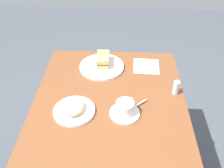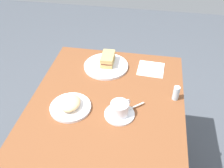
{
  "view_description": "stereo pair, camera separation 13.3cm",
  "coord_description": "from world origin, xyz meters",
  "px_view_note": "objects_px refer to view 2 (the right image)",
  "views": [
    {
      "loc": [
        0.81,
        0.05,
        1.62
      ],
      "look_at": [
        -0.21,
        0.01,
        0.76
      ],
      "focal_mm": 40.2,
      "sensor_mm": 36.0,
      "label": 1
    },
    {
      "loc": [
        0.79,
        0.18,
        1.62
      ],
      "look_at": [
        -0.21,
        0.01,
        0.76
      ],
      "focal_mm": 40.2,
      "sensor_mm": 36.0,
      "label": 2
    }
  ],
  "objects_px": {
    "sandwich_plate": "(106,66)",
    "side_plate": "(71,107)",
    "dining_table": "(103,135)",
    "napkin": "(151,69)",
    "spoon": "(133,107)",
    "salt_shaker": "(176,93)",
    "coffee_cup": "(120,108)",
    "coffee_saucer": "(119,114)",
    "sandwich_front": "(108,59)"
  },
  "relations": [
    {
      "from": "dining_table",
      "to": "side_plate",
      "type": "xyz_separation_m",
      "value": [
        -0.03,
        -0.17,
        0.14
      ]
    },
    {
      "from": "sandwich_front",
      "to": "salt_shaker",
      "type": "distance_m",
      "value": 0.46
    },
    {
      "from": "coffee_saucer",
      "to": "napkin",
      "type": "distance_m",
      "value": 0.42
    },
    {
      "from": "sandwich_plate",
      "to": "coffee_cup",
      "type": "distance_m",
      "value": 0.4
    },
    {
      "from": "coffee_saucer",
      "to": "salt_shaker",
      "type": "xyz_separation_m",
      "value": [
        -0.16,
        0.26,
        0.03
      ]
    },
    {
      "from": "sandwich_front",
      "to": "coffee_cup",
      "type": "height_order",
      "value": "coffee_cup"
    },
    {
      "from": "coffee_cup",
      "to": "napkin",
      "type": "bearing_deg",
      "value": 162.07
    },
    {
      "from": "coffee_saucer",
      "to": "coffee_cup",
      "type": "height_order",
      "value": "coffee_cup"
    },
    {
      "from": "sandwich_plate",
      "to": "sandwich_front",
      "type": "distance_m",
      "value": 0.04
    },
    {
      "from": "sandwich_front",
      "to": "salt_shaker",
      "type": "relative_size",
      "value": 1.64
    },
    {
      "from": "sandwich_plate",
      "to": "dining_table",
      "type": "bearing_deg",
      "value": 8.53
    },
    {
      "from": "sandwich_front",
      "to": "coffee_saucer",
      "type": "distance_m",
      "value": 0.42
    },
    {
      "from": "coffee_saucer",
      "to": "side_plate",
      "type": "bearing_deg",
      "value": -90.83
    },
    {
      "from": "side_plate",
      "to": "salt_shaker",
      "type": "height_order",
      "value": "salt_shaker"
    },
    {
      "from": "dining_table",
      "to": "napkin",
      "type": "distance_m",
      "value": 0.49
    },
    {
      "from": "sandwich_front",
      "to": "napkin",
      "type": "distance_m",
      "value": 0.26
    },
    {
      "from": "sandwich_plate",
      "to": "coffee_cup",
      "type": "xyz_separation_m",
      "value": [
        0.37,
        0.14,
        0.04
      ]
    },
    {
      "from": "dining_table",
      "to": "sandwich_plate",
      "type": "relative_size",
      "value": 4.37
    },
    {
      "from": "sandwich_plate",
      "to": "sandwich_front",
      "type": "height_order",
      "value": "sandwich_front"
    },
    {
      "from": "salt_shaker",
      "to": "sandwich_front",
      "type": "bearing_deg",
      "value": -120.78
    },
    {
      "from": "coffee_cup",
      "to": "spoon",
      "type": "bearing_deg",
      "value": 130.2
    },
    {
      "from": "sandwich_plate",
      "to": "coffee_saucer",
      "type": "height_order",
      "value": "sandwich_plate"
    },
    {
      "from": "side_plate",
      "to": "napkin",
      "type": "bearing_deg",
      "value": 136.47
    },
    {
      "from": "spoon",
      "to": "side_plate",
      "type": "relative_size",
      "value": 0.41
    },
    {
      "from": "dining_table",
      "to": "sandwich_front",
      "type": "bearing_deg",
      "value": -172.83
    },
    {
      "from": "salt_shaker",
      "to": "coffee_saucer",
      "type": "bearing_deg",
      "value": -58.68
    },
    {
      "from": "sandwich_front",
      "to": "side_plate",
      "type": "distance_m",
      "value": 0.41
    },
    {
      "from": "coffee_cup",
      "to": "napkin",
      "type": "xyz_separation_m",
      "value": [
        -0.39,
        0.13,
        -0.04
      ]
    },
    {
      "from": "dining_table",
      "to": "salt_shaker",
      "type": "height_order",
      "value": "salt_shaker"
    },
    {
      "from": "salt_shaker",
      "to": "coffee_cup",
      "type": "bearing_deg",
      "value": -58.8
    },
    {
      "from": "side_plate",
      "to": "napkin",
      "type": "relative_size",
      "value": 1.34
    },
    {
      "from": "sandwich_plate",
      "to": "salt_shaker",
      "type": "bearing_deg",
      "value": 62.09
    },
    {
      "from": "dining_table",
      "to": "side_plate",
      "type": "distance_m",
      "value": 0.22
    },
    {
      "from": "spoon",
      "to": "side_plate",
      "type": "bearing_deg",
      "value": -81.15
    },
    {
      "from": "spoon",
      "to": "side_plate",
      "type": "distance_m",
      "value": 0.31
    },
    {
      "from": "sandwich_plate",
      "to": "sandwich_front",
      "type": "bearing_deg",
      "value": 163.19
    },
    {
      "from": "dining_table",
      "to": "spoon",
      "type": "distance_m",
      "value": 0.22
    },
    {
      "from": "napkin",
      "to": "coffee_saucer",
      "type": "bearing_deg",
      "value": -18.0
    },
    {
      "from": "coffee_cup",
      "to": "coffee_saucer",
      "type": "bearing_deg",
      "value": -35.52
    },
    {
      "from": "dining_table",
      "to": "coffee_cup",
      "type": "relative_size",
      "value": 11.02
    },
    {
      "from": "sandwich_plate",
      "to": "side_plate",
      "type": "distance_m",
      "value": 0.38
    },
    {
      "from": "salt_shaker",
      "to": "sandwich_plate",
      "type": "bearing_deg",
      "value": -117.91
    },
    {
      "from": "coffee_saucer",
      "to": "napkin",
      "type": "xyz_separation_m",
      "value": [
        -0.4,
        0.13,
        -0.0
      ]
    },
    {
      "from": "sandwich_front",
      "to": "spoon",
      "type": "xyz_separation_m",
      "value": [
        0.34,
        0.19,
        -0.03
      ]
    },
    {
      "from": "spoon",
      "to": "napkin",
      "type": "height_order",
      "value": "spoon"
    },
    {
      "from": "coffee_cup",
      "to": "salt_shaker",
      "type": "height_order",
      "value": "salt_shaker"
    },
    {
      "from": "sandwich_front",
      "to": "coffee_cup",
      "type": "bearing_deg",
      "value": 18.44
    },
    {
      "from": "side_plate",
      "to": "salt_shaker",
      "type": "relative_size",
      "value": 2.59
    },
    {
      "from": "sandwich_plate",
      "to": "napkin",
      "type": "distance_m",
      "value": 0.27
    },
    {
      "from": "side_plate",
      "to": "salt_shaker",
      "type": "distance_m",
      "value": 0.53
    }
  ]
}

